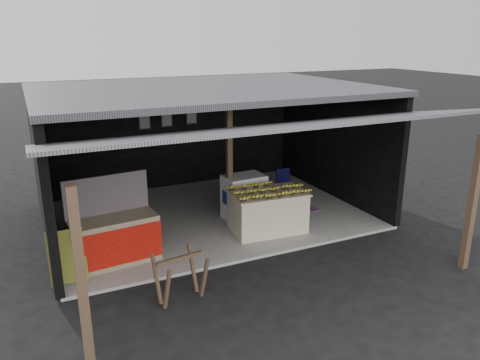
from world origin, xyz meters
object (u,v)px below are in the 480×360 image
neighbor_stall (114,237)px  plastic_chair (284,182)px  white_crate (244,197)px  water_barrel (296,211)px  sawhorse (180,273)px  banana_table (268,211)px

neighbor_stall → plastic_chair: bearing=14.2°
white_crate → water_barrel: (0.98, -0.66, -0.28)m
neighbor_stall → water_barrel: 4.09m
sawhorse → plastic_chair: plastic_chair is taller
water_barrel → white_crate: bearing=145.9°
water_barrel → sawhorse: bearing=-149.3°
white_crate → neighbor_stall: (-3.09, -0.94, -0.03)m
banana_table → water_barrel: size_ratio=3.67×
white_crate → neighbor_stall: 3.23m
neighbor_stall → white_crate: bearing=11.1°
sawhorse → neighbor_stall: bearing=103.4°
neighbor_stall → water_barrel: neighbor_stall is taller
banana_table → white_crate: bearing=103.8°
banana_table → water_barrel: bearing=19.1°
water_barrel → plastic_chair: (0.51, 1.39, 0.24)m
sawhorse → water_barrel: size_ratio=1.77×
banana_table → water_barrel: (0.84, 0.21, -0.21)m
banana_table → plastic_chair: bearing=54.6°
white_crate → plastic_chair: white_crate is taller
banana_table → plastic_chair: (1.35, 1.60, 0.02)m
sawhorse → banana_table: bearing=26.5°
water_barrel → plastic_chair: plastic_chair is taller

